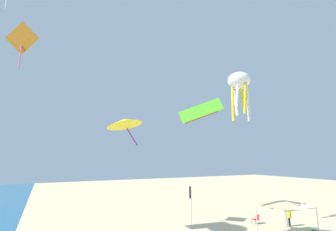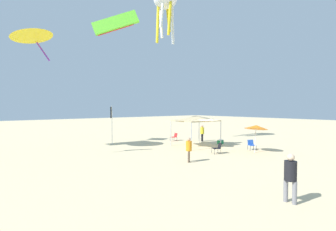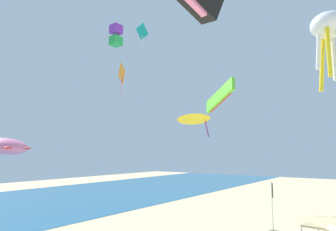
% 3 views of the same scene
% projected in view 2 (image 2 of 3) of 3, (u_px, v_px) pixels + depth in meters
% --- Properties ---
extents(ground, '(120.00, 120.00, 0.10)m').
position_uv_depth(ground, '(204.00, 147.00, 22.39)').
color(ground, beige).
extents(canopy_tent, '(3.30, 3.75, 2.80)m').
position_uv_depth(canopy_tent, '(196.00, 119.00, 22.38)').
color(canopy_tent, '#B7B7BC').
rests_on(canopy_tent, ground).
extents(beach_umbrella, '(1.84, 1.84, 2.34)m').
position_uv_depth(beach_umbrella, '(256.00, 127.00, 19.51)').
color(beach_umbrella, silver).
rests_on(beach_umbrella, ground).
extents(folding_chair_right_of_tent, '(0.80, 0.77, 0.82)m').
position_uv_depth(folding_chair_right_of_tent, '(251.00, 144.00, 20.59)').
color(folding_chair_right_of_tent, black).
rests_on(folding_chair_right_of_tent, ground).
extents(folding_chair_facing_ocean, '(0.74, 0.79, 0.82)m').
position_uv_depth(folding_chair_facing_ocean, '(218.00, 147.00, 18.93)').
color(folding_chair_facing_ocean, black).
rests_on(folding_chair_facing_ocean, ground).
extents(folding_chair_left_of_tent, '(0.60, 0.68, 0.82)m').
position_uv_depth(folding_chair_left_of_tent, '(174.00, 136.00, 26.06)').
color(folding_chair_left_of_tent, black).
rests_on(folding_chair_left_of_tent, ground).
extents(cooler_box, '(0.53, 0.69, 0.40)m').
position_uv_depth(cooler_box, '(220.00, 142.00, 23.90)').
color(cooler_box, '#1E8C4C').
rests_on(cooler_box, ground).
extents(banner_flag, '(0.36, 0.06, 3.70)m').
position_uv_depth(banner_flag, '(112.00, 121.00, 23.57)').
color(banner_flag, silver).
rests_on(banner_flag, ground).
extents(person_watching_sky, '(0.41, 0.41, 1.70)m').
position_uv_depth(person_watching_sky, '(202.00, 132.00, 25.74)').
color(person_watching_sky, black).
rests_on(person_watching_sky, ground).
extents(person_kite_handler, '(0.38, 0.38, 1.61)m').
position_uv_depth(person_kite_handler, '(189.00, 148.00, 15.99)').
color(person_kite_handler, brown).
rests_on(person_kite_handler, ground).
extents(person_far_stroller, '(0.50, 0.44, 1.86)m').
position_uv_depth(person_far_stroller, '(290.00, 174.00, 9.16)').
color(person_far_stroller, slate).
rests_on(person_far_stroller, ground).
extents(kite_delta_yellow, '(4.31, 4.31, 2.56)m').
position_uv_depth(kite_delta_yellow, '(31.00, 33.00, 18.86)').
color(kite_delta_yellow, yellow).
extents(kite_octopus_white, '(2.33, 2.33, 5.19)m').
position_uv_depth(kite_octopus_white, '(165.00, 3.00, 24.59)').
color(kite_octopus_white, white).
extents(kite_parafoil_lime, '(2.16, 3.09, 2.14)m').
position_uv_depth(kite_parafoil_lime, '(115.00, 23.00, 18.48)').
color(kite_parafoil_lime, '#66D82D').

